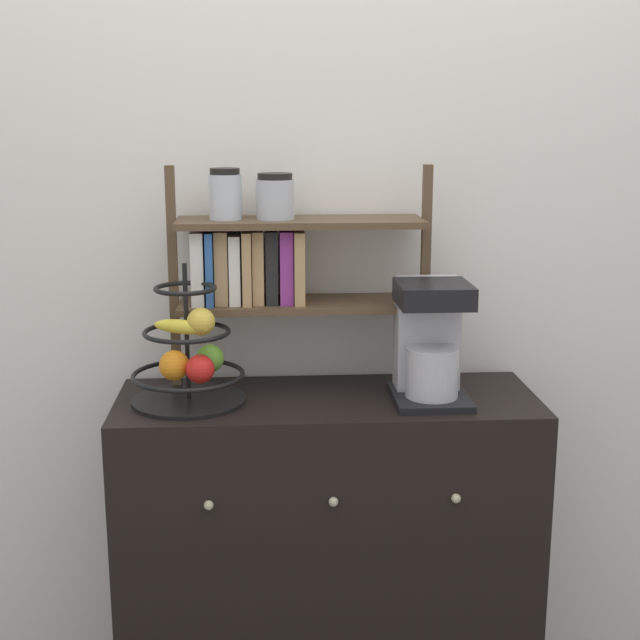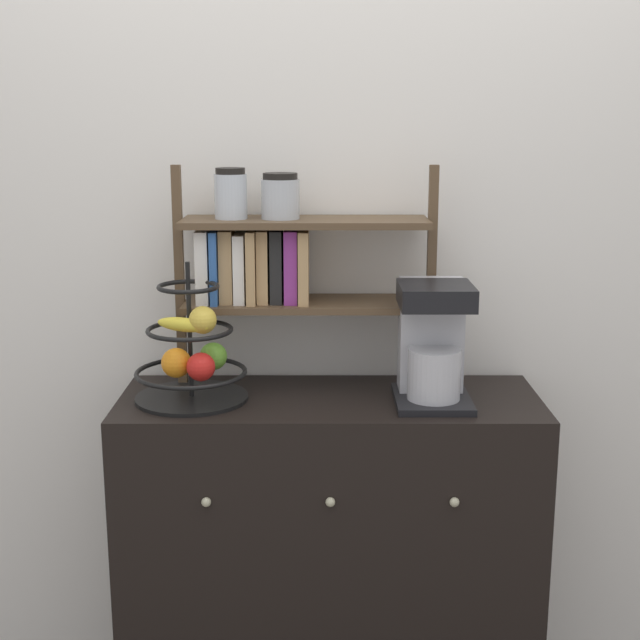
# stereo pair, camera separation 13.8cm
# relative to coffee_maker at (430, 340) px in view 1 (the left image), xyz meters

# --- Properties ---
(wall_back) EXTENTS (7.00, 0.05, 2.60)m
(wall_back) POSITION_rel_coffee_maker_xyz_m (-0.26, 0.27, 0.24)
(wall_back) COLOR silver
(wall_back) RESTS_ON ground_plane
(sideboard) EXTENTS (1.10, 0.43, 0.91)m
(sideboard) POSITION_rel_coffee_maker_xyz_m (-0.26, 0.02, -0.61)
(sideboard) COLOR black
(sideboard) RESTS_ON ground_plane
(coffee_maker) EXTENTS (0.19, 0.23, 0.31)m
(coffee_maker) POSITION_rel_coffee_maker_xyz_m (0.00, 0.00, 0.00)
(coffee_maker) COLOR black
(coffee_maker) RESTS_ON sideboard
(fruit_stand) EXTENTS (0.29, 0.29, 0.36)m
(fruit_stand) POSITION_rel_coffee_maker_xyz_m (-0.61, -0.01, -0.04)
(fruit_stand) COLOR black
(fruit_stand) RESTS_ON sideboard
(shelf_hutch) EXTENTS (0.69, 0.20, 0.59)m
(shelf_hutch) POSITION_rel_coffee_maker_xyz_m (-0.41, 0.13, 0.20)
(shelf_hutch) COLOR brown
(shelf_hutch) RESTS_ON sideboard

